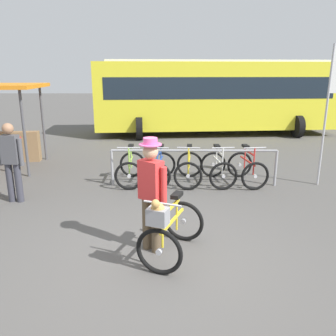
% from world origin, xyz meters
% --- Properties ---
extents(ground_plane, '(80.00, 80.00, 0.00)m').
position_xyz_m(ground_plane, '(0.00, 0.00, 0.00)').
color(ground_plane, '#514F4C').
extents(bike_rack_rail, '(3.91, 0.12, 0.88)m').
position_xyz_m(bike_rack_rail, '(0.65, 3.30, 0.68)').
color(bike_rack_rail, '#99999E').
rests_on(bike_rack_rail, ground).
extents(racked_bike_lime, '(0.70, 1.12, 0.97)m').
position_xyz_m(racked_bike_lime, '(-0.86, 3.46, 0.37)').
color(racked_bike_lime, black).
rests_on(racked_bike_lime, ground).
extents(racked_bike_blue, '(0.77, 1.17, 0.97)m').
position_xyz_m(racked_bike_blue, '(-0.16, 3.47, 0.37)').
color(racked_bike_blue, black).
rests_on(racked_bike_blue, ground).
extents(racked_bike_yellow, '(0.74, 1.15, 0.97)m').
position_xyz_m(racked_bike_yellow, '(0.54, 3.48, 0.37)').
color(racked_bike_yellow, black).
rests_on(racked_bike_yellow, ground).
extents(racked_bike_white, '(0.79, 1.16, 0.97)m').
position_xyz_m(racked_bike_white, '(1.24, 3.49, 0.37)').
color(racked_bike_white, black).
rests_on(racked_bike_white, ground).
extents(racked_bike_red, '(0.83, 1.18, 0.97)m').
position_xyz_m(racked_bike_red, '(1.94, 3.50, 0.37)').
color(racked_bike_red, black).
rests_on(racked_bike_red, ground).
extents(featured_bicycle, '(0.98, 1.26, 1.09)m').
position_xyz_m(featured_bicycle, '(0.14, -0.06, 0.49)').
color(featured_bicycle, black).
rests_on(featured_bicycle, ground).
extents(person_with_featured_bike, '(0.44, 0.37, 1.72)m').
position_xyz_m(person_with_featured_bike, '(-0.13, 0.22, 0.95)').
color(person_with_featured_bike, brown).
rests_on(person_with_featured_bike, ground).
extents(pedestrian_with_backpack, '(0.53, 0.35, 1.64)m').
position_xyz_m(pedestrian_with_backpack, '(-3.09, 2.19, 0.94)').
color(pedestrian_with_backpack, '#383842').
rests_on(pedestrian_with_backpack, ground).
extents(bus_distant, '(10.21, 4.10, 3.08)m').
position_xyz_m(bus_distant, '(1.88, 10.55, 1.74)').
color(bus_distant, yellow).
rests_on(bus_distant, ground).
extents(banner_flag, '(0.44, 0.05, 3.20)m').
position_xyz_m(banner_flag, '(3.77, 3.44, 2.23)').
color(banner_flag, '#B2B2B7').
rests_on(banner_flag, ground).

